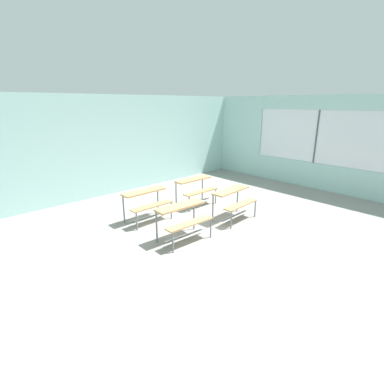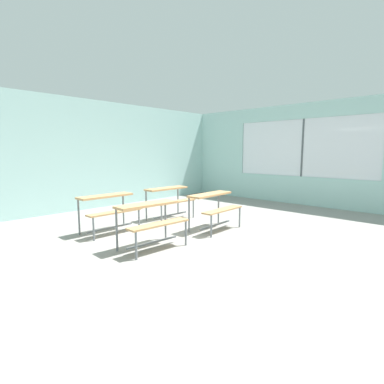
# 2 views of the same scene
# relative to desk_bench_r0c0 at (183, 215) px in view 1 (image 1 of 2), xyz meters

# --- Properties ---
(ground) EXTENTS (10.00, 9.00, 0.05)m
(ground) POSITION_rel_desk_bench_r0c0_xyz_m (0.76, -0.52, -0.59)
(ground) COLOR gray
(wall_back) EXTENTS (10.00, 0.12, 3.00)m
(wall_back) POSITION_rel_desk_bench_r0c0_xyz_m (0.76, 3.98, 0.94)
(wall_back) COLOR #A8D1CC
(wall_back) RESTS_ON ground
(wall_right) EXTENTS (0.12, 9.00, 3.00)m
(wall_right) POSITION_rel_desk_bench_r0c0_xyz_m (5.76, -0.65, 0.88)
(wall_right) COLOR #A8D1CC
(wall_right) RESTS_ON ground
(desk_bench_r0c0) EXTENTS (1.13, 0.64, 0.74)m
(desk_bench_r0c0) POSITION_rel_desk_bench_r0c0_xyz_m (0.00, 0.00, 0.00)
(desk_bench_r0c0) COLOR tan
(desk_bench_r0c0) RESTS_ON ground
(desk_bench_r0c1) EXTENTS (1.13, 0.65, 0.74)m
(desk_bench_r0c1) POSITION_rel_desk_bench_r0c0_xyz_m (1.63, -0.01, 0.00)
(desk_bench_r0c1) COLOR tan
(desk_bench_r0c1) RESTS_ON ground
(desk_bench_r1c0) EXTENTS (1.10, 0.59, 0.74)m
(desk_bench_r1c0) POSITION_rel_desk_bench_r0c0_xyz_m (0.03, 1.36, 0.00)
(desk_bench_r1c0) COLOR tan
(desk_bench_r1c0) RESTS_ON ground
(desk_bench_r1c1) EXTENTS (1.11, 0.61, 0.74)m
(desk_bench_r1c1) POSITION_rel_desk_bench_r0c0_xyz_m (1.67, 1.38, 0.00)
(desk_bench_r1c1) COLOR tan
(desk_bench_r1c1) RESTS_ON ground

